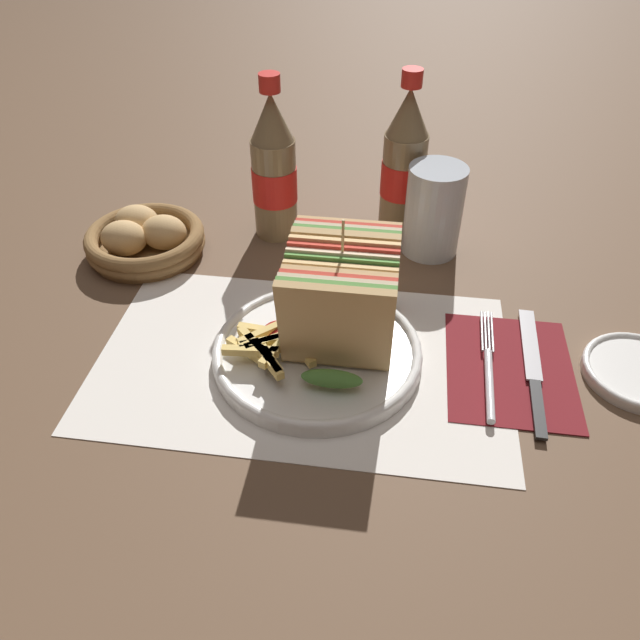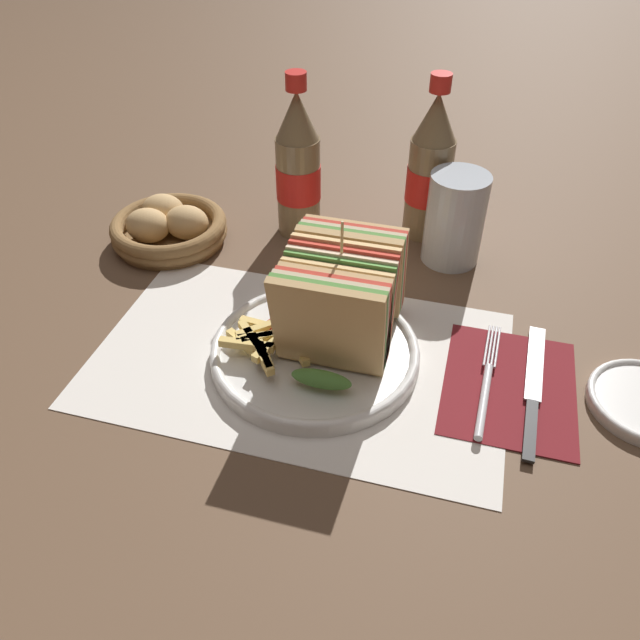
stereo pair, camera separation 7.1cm
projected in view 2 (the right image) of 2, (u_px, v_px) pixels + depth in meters
ground_plane at (335, 362)px, 0.72m from camera, size 4.00×4.00×0.00m
placemat at (300, 358)px, 0.72m from camera, size 0.47×0.29×0.00m
plate_main at (315, 351)px, 0.72m from camera, size 0.24×0.24×0.02m
club_sandwich at (344, 299)px, 0.68m from camera, size 0.12×0.19×0.16m
fries_pile at (264, 340)px, 0.70m from camera, size 0.11×0.10×0.02m
ketchup_blob at (281, 328)px, 0.72m from camera, size 0.04×0.04×0.02m
napkin at (509, 386)px, 0.68m from camera, size 0.14×0.18×0.00m
fork at (486, 388)px, 0.67m from camera, size 0.02×0.18×0.01m
knife at (533, 389)px, 0.68m from camera, size 0.02×0.21×0.00m
coke_bottle_near at (298, 168)px, 0.88m from camera, size 0.06×0.06×0.23m
coke_bottle_far at (430, 170)px, 0.87m from camera, size 0.06×0.06×0.23m
glass_near at (454, 224)px, 0.85m from camera, size 0.08×0.08×0.13m
bread_basket at (168, 227)px, 0.90m from camera, size 0.17×0.17×0.06m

